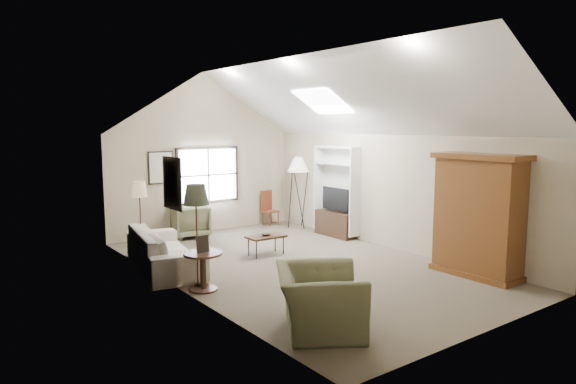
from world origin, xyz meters
TOP-DOWN VIEW (x-y plane):
  - room_shell at (0.00, 0.00)m, footprint 5.01×8.01m
  - window at (0.10, 3.96)m, footprint 1.72×0.08m
  - skylight at (1.30, 0.90)m, footprint 0.80×1.20m
  - wall_art at (-1.88, 1.94)m, footprint 1.97×3.71m
  - armoire at (2.18, -2.40)m, footprint 0.60×1.50m
  - tv_alcove at (2.34, 1.60)m, footprint 0.32×1.30m
  - media_console at (2.32, 1.60)m, footprint 0.34×1.18m
  - tv_panel at (2.32, 1.60)m, footprint 0.05×0.90m
  - sofa at (-2.20, 1.37)m, footprint 1.44×2.69m
  - armchair_near at (-1.72, -2.64)m, footprint 1.61×1.66m
  - armchair_far at (-0.61, 3.63)m, footprint 0.96×0.98m
  - coffee_table at (-0.08, 1.07)m, footprint 0.82×0.46m
  - bowl at (-0.08, 1.07)m, footprint 0.20×0.20m
  - side_table at (-2.20, -0.23)m, footprint 0.74×0.74m
  - side_chair at (1.83, 3.70)m, footprint 0.40×0.40m
  - tripod_lamp at (2.20, 2.94)m, footprint 0.69×0.69m
  - dark_lamp at (-2.20, -0.03)m, footprint 0.50×0.50m
  - tan_lamp at (-2.20, 2.57)m, footprint 0.37×0.37m

SIDE VIEW (x-z plane):
  - coffee_table at x=-0.08m, z-range 0.00..0.41m
  - media_console at x=2.32m, z-range 0.00..0.60m
  - side_table at x=-2.20m, z-range 0.00..0.64m
  - sofa at x=-2.20m, z-range 0.00..0.74m
  - armchair_far at x=-0.61m, z-range 0.00..0.78m
  - armchair_near at x=-1.72m, z-range 0.00..0.82m
  - bowl at x=-0.08m, z-range 0.41..0.46m
  - side_chair at x=1.83m, z-range 0.00..0.93m
  - tan_lamp at x=-2.20m, z-range 0.00..1.60m
  - dark_lamp at x=-2.20m, z-range 0.00..1.78m
  - tv_panel at x=2.32m, z-range 0.65..1.20m
  - tripod_lamp at x=2.20m, z-range 0.00..1.91m
  - armoire at x=2.18m, z-range 0.00..2.20m
  - tv_alcove at x=2.34m, z-range 0.10..2.20m
  - window at x=0.10m, z-range 0.74..2.16m
  - wall_art at x=-1.88m, z-range 1.29..2.17m
  - room_shell at x=0.00m, z-range 1.21..5.21m
  - skylight at x=1.30m, z-range 2.96..3.48m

